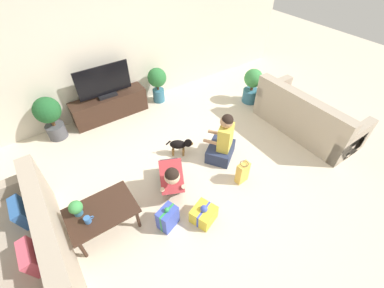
% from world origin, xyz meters
% --- Properties ---
extents(ground_plane, '(16.00, 16.00, 0.00)m').
position_xyz_m(ground_plane, '(0.00, 0.00, 0.00)').
color(ground_plane, beige).
extents(wall_back, '(8.40, 0.06, 2.60)m').
position_xyz_m(wall_back, '(0.00, 2.63, 1.30)').
color(wall_back, beige).
rests_on(wall_back, ground_plane).
extents(sofa_left, '(0.89, 1.94, 0.86)m').
position_xyz_m(sofa_left, '(-2.40, 0.01, 0.31)').
color(sofa_left, tan).
rests_on(sofa_left, ground_plane).
extents(sofa_right, '(0.89, 1.94, 0.86)m').
position_xyz_m(sofa_right, '(2.40, -0.18, 0.31)').
color(sofa_right, tan).
rests_on(sofa_right, ground_plane).
extents(coffee_table, '(0.86, 0.59, 0.41)m').
position_xyz_m(coffee_table, '(-1.53, -0.03, 0.36)').
color(coffee_table, '#382319').
rests_on(coffee_table, ground_plane).
extents(tv_console, '(1.49, 0.39, 0.49)m').
position_xyz_m(tv_console, '(-0.52, 2.37, 0.24)').
color(tv_console, '#382319').
rests_on(tv_console, ground_plane).
extents(tv, '(1.04, 0.20, 0.63)m').
position_xyz_m(tv, '(-0.52, 2.37, 0.77)').
color(tv, black).
rests_on(tv, tv_console).
extents(potted_plant_corner_right, '(0.39, 0.39, 0.77)m').
position_xyz_m(potted_plant_corner_right, '(2.26, 1.14, 0.41)').
color(potted_plant_corner_right, '#336B84').
rests_on(potted_plant_corner_right, ground_plane).
extents(potted_plant_back_right, '(0.40, 0.40, 0.78)m').
position_xyz_m(potted_plant_back_right, '(0.58, 2.32, 0.48)').
color(potted_plant_back_right, '#336B84').
rests_on(potted_plant_back_right, ground_plane).
extents(potted_plant_back_left, '(0.47, 0.47, 0.85)m').
position_xyz_m(potted_plant_back_left, '(-1.61, 2.32, 0.50)').
color(potted_plant_back_left, '#4C4C51').
rests_on(potted_plant_back_left, ground_plane).
extents(person_kneeling, '(0.60, 0.81, 0.78)m').
position_xyz_m(person_kneeling, '(-0.48, -0.01, 0.35)').
color(person_kneeling, '#23232D').
rests_on(person_kneeling, ground_plane).
extents(person_sitting, '(0.66, 0.63, 0.91)m').
position_xyz_m(person_sitting, '(0.62, 0.14, 0.34)').
color(person_sitting, '#283351').
rests_on(person_sitting, ground_plane).
extents(dog, '(0.40, 0.32, 0.34)m').
position_xyz_m(dog, '(0.07, 0.60, 0.23)').
color(dog, black).
rests_on(dog, ground_plane).
extents(gift_box_a, '(0.39, 0.38, 0.30)m').
position_xyz_m(gift_box_a, '(-0.37, -0.68, 0.12)').
color(gift_box_a, yellow).
rests_on(gift_box_a, ground_plane).
extents(gift_box_b, '(0.32, 0.27, 0.39)m').
position_xyz_m(gift_box_b, '(-0.82, -0.47, 0.17)').
color(gift_box_b, '#3D51BC').
rests_on(gift_box_b, ground_plane).
extents(gift_bag_a, '(0.21, 0.14, 0.40)m').
position_xyz_m(gift_bag_a, '(0.54, -0.46, 0.19)').
color(gift_bag_a, '#E5B74C').
rests_on(gift_bag_a, ground_plane).
extents(mug, '(0.12, 0.08, 0.09)m').
position_xyz_m(mug, '(-1.71, -0.10, 0.45)').
color(mug, '#386BAD').
rests_on(mug, coffee_table).
extents(tabletop_plant, '(0.17, 0.17, 0.22)m').
position_xyz_m(tabletop_plant, '(-1.78, 0.08, 0.53)').
color(tabletop_plant, '#336B84').
rests_on(tabletop_plant, coffee_table).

